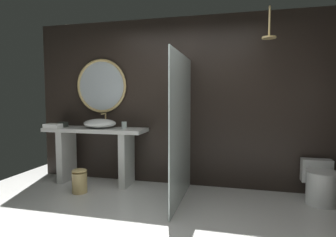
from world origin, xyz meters
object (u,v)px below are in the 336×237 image
(round_wall_mirror, at_px, (101,86))
(rain_shower_head, at_px, (269,33))
(toilet, at_px, (320,183))
(waste_bin, at_px, (80,180))
(folded_hand_towel, at_px, (53,126))
(vessel_sink, at_px, (100,123))
(tissue_box, at_px, (63,124))
(tumbler_cup, at_px, (124,125))

(round_wall_mirror, xyz_separation_m, rain_shower_head, (2.55, -0.50, 0.61))
(toilet, xyz_separation_m, waste_bin, (-3.26, -0.43, -0.08))
(folded_hand_towel, bearing_deg, vessel_sink, 12.00)
(tissue_box, height_order, folded_hand_towel, tissue_box)
(tumbler_cup, relative_size, waste_bin, 0.30)
(round_wall_mirror, xyz_separation_m, folded_hand_towel, (-0.66, -0.37, -0.64))
(round_wall_mirror, bearing_deg, waste_bin, -90.34)
(tumbler_cup, distance_m, folded_hand_towel, 1.15)
(round_wall_mirror, bearing_deg, folded_hand_towel, -150.37)
(tissue_box, height_order, waste_bin, tissue_box)
(folded_hand_towel, bearing_deg, round_wall_mirror, 29.63)
(tissue_box, bearing_deg, folded_hand_towel, -123.21)
(toilet, height_order, waste_bin, toilet)
(tumbler_cup, distance_m, round_wall_mirror, 0.80)
(vessel_sink, xyz_separation_m, waste_bin, (-0.08, -0.49, -0.79))
(round_wall_mirror, bearing_deg, vessel_sink, -70.33)
(vessel_sink, xyz_separation_m, tumbler_cup, (0.39, 0.04, -0.02))
(folded_hand_towel, bearing_deg, rain_shower_head, -2.17)
(tissue_box, height_order, round_wall_mirror, round_wall_mirror)
(tissue_box, bearing_deg, tumbler_cup, 3.69)
(tumbler_cup, bearing_deg, folded_hand_towel, -170.04)
(vessel_sink, height_order, toilet, vessel_sink)
(toilet, relative_size, waste_bin, 1.59)
(waste_bin, xyz_separation_m, folded_hand_towel, (-0.65, 0.33, 0.74))
(tissue_box, distance_m, round_wall_mirror, 0.88)
(toilet, relative_size, folded_hand_towel, 2.21)
(round_wall_mirror, bearing_deg, rain_shower_head, -10.99)
(vessel_sink, relative_size, rain_shower_head, 1.32)
(vessel_sink, distance_m, rain_shower_head, 2.76)
(tumbler_cup, xyz_separation_m, tissue_box, (-1.04, -0.07, -0.01))
(tumbler_cup, bearing_deg, tissue_box, -176.31)
(vessel_sink, distance_m, tissue_box, 0.65)
(toilet, bearing_deg, waste_bin, -172.54)
(tumbler_cup, height_order, tissue_box, tumbler_cup)
(waste_bin, bearing_deg, toilet, 7.46)
(vessel_sink, relative_size, toilet, 0.93)
(rain_shower_head, distance_m, folded_hand_towel, 3.44)
(rain_shower_head, relative_size, waste_bin, 1.12)
(vessel_sink, xyz_separation_m, round_wall_mirror, (-0.08, 0.22, 0.60))
(waste_bin, relative_size, folded_hand_towel, 1.39)
(toilet, bearing_deg, round_wall_mirror, 175.10)
(toilet, bearing_deg, tissue_box, 179.46)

